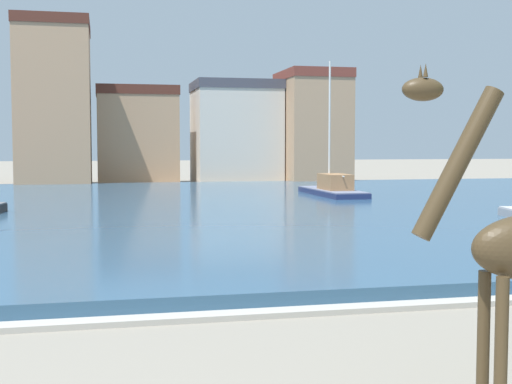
% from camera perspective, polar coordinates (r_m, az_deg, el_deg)
% --- Properties ---
extents(harbor_water, '(84.62, 42.41, 0.42)m').
position_cam_1_polar(harbor_water, '(34.95, -7.54, -1.40)').
color(harbor_water, '#2D5170').
rests_on(harbor_water, ground).
extents(quay_edge_coping, '(84.62, 0.50, 0.12)m').
position_cam_1_polar(quay_edge_coping, '(13.97, 0.44, -10.01)').
color(quay_edge_coping, '#ADA89E').
rests_on(quay_edge_coping, ground).
extents(sailboat_navy, '(2.13, 8.35, 8.46)m').
position_cam_1_polar(sailboat_navy, '(42.17, 6.06, -0.00)').
color(sailboat_navy, navy).
rests_on(sailboat_navy, ground).
extents(townhouse_end_terrace, '(5.78, 7.68, 13.39)m').
position_cam_1_polar(townhouse_end_terrace, '(58.46, -16.30, 6.97)').
color(townhouse_end_terrace, tan).
rests_on(townhouse_end_terrace, ground).
extents(townhouse_wide_warehouse, '(6.94, 5.40, 8.46)m').
position_cam_1_polar(townhouse_wide_warehouse, '(61.10, -9.76, 4.61)').
color(townhouse_wide_warehouse, tan).
rests_on(townhouse_wide_warehouse, ground).
extents(townhouse_tall_gabled, '(7.44, 6.81, 9.01)m').
position_cam_1_polar(townhouse_tall_gabled, '(61.57, -1.70, 4.92)').
color(townhouse_tall_gabled, beige).
rests_on(townhouse_tall_gabled, ground).
extents(townhouse_narrow_midrow, '(5.36, 7.20, 9.84)m').
position_cam_1_polar(townhouse_narrow_midrow, '(60.81, 4.66, 5.31)').
color(townhouse_narrow_midrow, tan).
rests_on(townhouse_narrow_midrow, ground).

